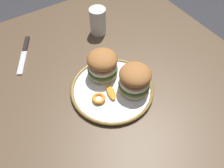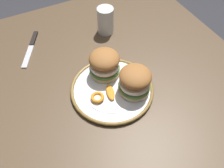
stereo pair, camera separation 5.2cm
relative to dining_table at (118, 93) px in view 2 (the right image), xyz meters
name	(u,v)px [view 2 (the right image)]	position (x,y,z in m)	size (l,w,h in m)	color
ground_plane	(116,154)	(0.00, 0.00, -0.64)	(8.00, 8.00, 0.00)	#333338
dining_table	(118,93)	(0.00, 0.00, 0.00)	(1.18, 1.04, 0.73)	brown
dinner_plate	(112,89)	(0.04, -0.05, 0.10)	(0.30, 0.30, 0.02)	white
sandwich_half_left	(104,63)	(-0.04, -0.04, 0.16)	(0.15, 0.15, 0.10)	beige
sandwich_half_right	(135,81)	(0.08, 0.02, 0.16)	(0.13, 0.13, 0.10)	beige
orange_peel_curled	(97,97)	(0.06, -0.11, 0.12)	(0.07, 0.07, 0.01)	orange
orange_peel_strip_long	(110,92)	(0.06, -0.06, 0.12)	(0.08, 0.04, 0.01)	orange
drinking_glass	(106,22)	(-0.28, 0.08, 0.15)	(0.07, 0.07, 0.12)	white
table_knife	(31,46)	(-0.33, -0.25, 0.10)	(0.20, 0.12, 0.01)	silver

